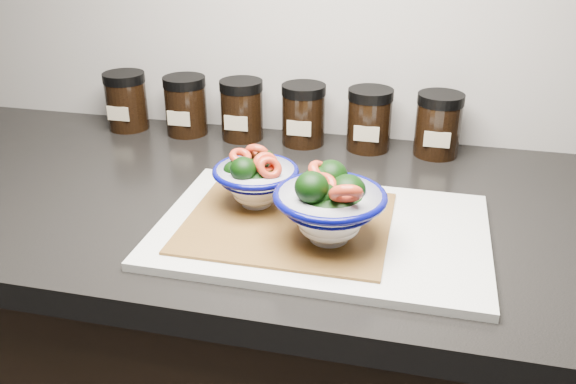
% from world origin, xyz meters
% --- Properties ---
extents(countertop, '(3.50, 0.60, 0.04)m').
position_xyz_m(countertop, '(0.00, 1.45, 0.88)').
color(countertop, black).
rests_on(countertop, cabinet).
extents(cutting_board, '(0.45, 0.30, 0.01)m').
position_xyz_m(cutting_board, '(0.15, 1.36, 0.91)').
color(cutting_board, silver).
rests_on(cutting_board, countertop).
extents(bamboo_mat, '(0.28, 0.24, 0.00)m').
position_xyz_m(bamboo_mat, '(0.10, 1.36, 0.91)').
color(bamboo_mat, olive).
rests_on(bamboo_mat, cutting_board).
extents(bowl_left, '(0.12, 0.12, 0.09)m').
position_xyz_m(bowl_left, '(0.05, 1.39, 0.96)').
color(bowl_left, white).
rests_on(bowl_left, bamboo_mat).
extents(bowl_right, '(0.15, 0.15, 0.11)m').
position_xyz_m(bowl_right, '(0.17, 1.32, 0.96)').
color(bowl_right, white).
rests_on(bowl_right, bamboo_mat).
extents(spice_jar_a, '(0.08, 0.08, 0.11)m').
position_xyz_m(spice_jar_a, '(-0.31, 1.69, 0.96)').
color(spice_jar_a, black).
rests_on(spice_jar_a, countertop).
extents(spice_jar_b, '(0.08, 0.08, 0.11)m').
position_xyz_m(spice_jar_b, '(-0.18, 1.69, 0.96)').
color(spice_jar_b, black).
rests_on(spice_jar_b, countertop).
extents(spice_jar_c, '(0.08, 0.08, 0.11)m').
position_xyz_m(spice_jar_c, '(-0.07, 1.69, 0.96)').
color(spice_jar_c, black).
rests_on(spice_jar_c, countertop).
extents(spice_jar_d, '(0.08, 0.08, 0.11)m').
position_xyz_m(spice_jar_d, '(0.05, 1.69, 0.96)').
color(spice_jar_d, black).
rests_on(spice_jar_d, countertop).
extents(spice_jar_e, '(0.08, 0.08, 0.11)m').
position_xyz_m(spice_jar_e, '(0.18, 1.69, 0.96)').
color(spice_jar_e, black).
rests_on(spice_jar_e, countertop).
extents(spice_jar_f, '(0.08, 0.08, 0.11)m').
position_xyz_m(spice_jar_f, '(0.30, 1.69, 0.96)').
color(spice_jar_f, black).
rests_on(spice_jar_f, countertop).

